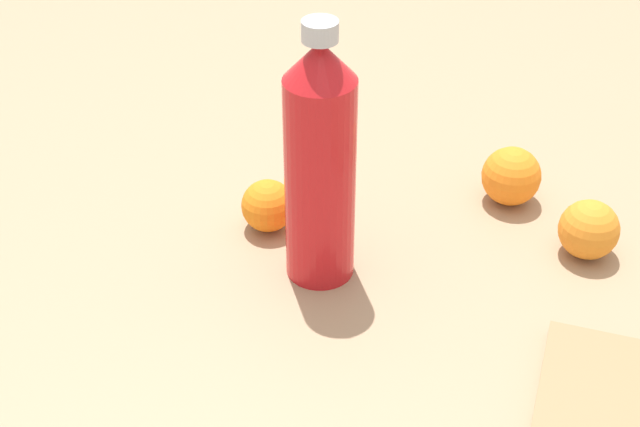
# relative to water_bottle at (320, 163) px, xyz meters

# --- Properties ---
(ground_plane) EXTENTS (2.40, 2.40, 0.00)m
(ground_plane) POSITION_rel_water_bottle_xyz_m (-0.01, -0.01, -0.15)
(ground_plane) COLOR #9E7F60
(water_bottle) EXTENTS (0.08, 0.08, 0.31)m
(water_bottle) POSITION_rel_water_bottle_xyz_m (0.00, 0.00, 0.00)
(water_bottle) COLOR red
(water_bottle) RESTS_ON ground_plane
(orange_0) EXTENTS (0.07, 0.07, 0.07)m
(orange_0) POSITION_rel_water_bottle_xyz_m (0.18, -0.26, -0.11)
(orange_0) COLOR orange
(orange_0) RESTS_ON ground_plane
(orange_1) EXTENTS (0.06, 0.06, 0.06)m
(orange_1) POSITION_rel_water_bottle_xyz_m (0.04, 0.10, -0.12)
(orange_1) COLOR orange
(orange_1) RESTS_ON ground_plane
(orange_2) EXTENTS (0.08, 0.08, 0.08)m
(orange_2) POSITION_rel_water_bottle_xyz_m (0.24, -0.14, -0.11)
(orange_2) COLOR orange
(orange_2) RESTS_ON ground_plane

